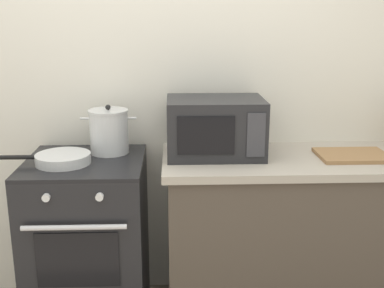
% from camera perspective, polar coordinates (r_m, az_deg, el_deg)
% --- Properties ---
extents(back_wall, '(4.40, 0.10, 2.50)m').
position_cam_1_polar(back_wall, '(2.78, 1.74, 7.00)').
color(back_wall, silver).
rests_on(back_wall, ground_plane).
extents(lower_cabinet_right, '(1.64, 0.56, 0.88)m').
position_cam_1_polar(lower_cabinet_right, '(2.79, 14.72, -10.91)').
color(lower_cabinet_right, '#4C4238').
rests_on(lower_cabinet_right, ground_plane).
extents(countertop_right, '(1.70, 0.60, 0.04)m').
position_cam_1_polar(countertop_right, '(2.63, 15.39, -1.84)').
color(countertop_right, '#ADA393').
rests_on(countertop_right, lower_cabinet_right).
extents(stove, '(0.60, 0.64, 0.92)m').
position_cam_1_polar(stove, '(2.69, -12.06, -11.29)').
color(stove, black).
rests_on(stove, ground_plane).
extents(stock_pot, '(0.29, 0.21, 0.26)m').
position_cam_1_polar(stock_pot, '(2.60, -9.77, 1.48)').
color(stock_pot, silver).
rests_on(stock_pot, stove).
extents(frying_pan, '(0.47, 0.27, 0.05)m').
position_cam_1_polar(frying_pan, '(2.49, -15.11, -1.69)').
color(frying_pan, silver).
rests_on(frying_pan, stove).
extents(microwave, '(0.50, 0.37, 0.30)m').
position_cam_1_polar(microwave, '(2.53, 2.75, 2.02)').
color(microwave, '#232326').
rests_on(microwave, countertop_right).
extents(cutting_board, '(0.36, 0.26, 0.02)m').
position_cam_1_polar(cutting_board, '(2.65, 18.44, -1.28)').
color(cutting_board, '#997047').
rests_on(cutting_board, countertop_right).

